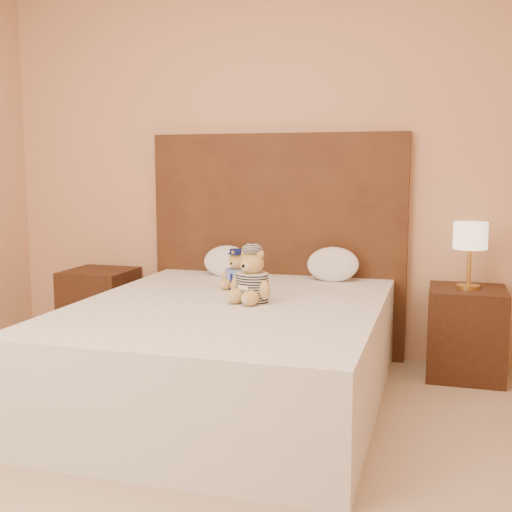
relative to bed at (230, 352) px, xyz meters
The scene contains 11 objects.
ground 1.23m from the bed, 90.00° to the right, with size 4.00×4.50×0.00m, color tan.
room_walls 1.70m from the bed, 90.00° to the right, with size 4.04×4.52×2.72m.
bed is the anchor object (origin of this frame).
headboard 1.12m from the bed, 90.00° to the left, with size 1.75×0.08×1.50m, color #4D2D17.
nightstand_left 1.48m from the bed, 147.38° to the left, with size 0.45×0.45×0.55m, color #3D2013.
nightstand_right 1.48m from the bed, 32.62° to the left, with size 0.45×0.45×0.55m, color #3D2013.
lamp 1.59m from the bed, 32.62° to the left, with size 0.20×0.20×0.40m.
teddy_police 0.57m from the bed, 102.32° to the left, with size 0.20×0.20×0.24m, color #AC8043, non-canonical shape.
teddy_prisoner 0.44m from the bed, 25.55° to the left, with size 0.26×0.25×0.30m, color #AC8043, non-canonical shape.
pillow_left 0.96m from the bed, 110.05° to the left, with size 0.31×0.20×0.22m, color white.
pillow_right 1.01m from the bed, 63.13° to the left, with size 0.33×0.22×0.24m, color white.
Camera 1 is at (1.08, -2.01, 1.27)m, focal length 45.00 mm.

